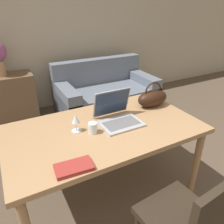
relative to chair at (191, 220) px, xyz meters
The scene contains 9 objects.
wall_back 3.22m from the chair, 93.79° to the left, with size 10.00×0.06×2.70m.
dining_table 0.86m from the chair, 101.15° to the left, with size 1.54×0.88×0.75m.
chair is the anchor object (origin of this frame).
couch 2.54m from the chair, 74.90° to the left, with size 1.55×0.88×0.82m.
laptop 0.93m from the chair, 91.38° to the left, with size 0.34×0.32×0.25m.
drinking_glass 0.89m from the chair, 109.27° to the left, with size 0.07×0.07×0.09m.
wine_glass 1.01m from the chair, 113.54° to the left, with size 0.08×0.08×0.14m.
handbag 1.11m from the chair, 66.21° to the left, with size 0.32×0.17×0.24m.
book 0.76m from the chair, 139.20° to the left, with size 0.24×0.15×0.02m.
Camera 1 is at (-0.62, -0.65, 1.65)m, focal length 35.00 mm.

